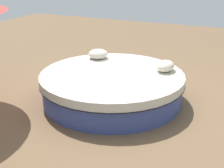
% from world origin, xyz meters
% --- Properties ---
extents(ground_plane, '(16.00, 16.00, 0.00)m').
position_xyz_m(ground_plane, '(0.00, 0.00, 0.00)').
color(ground_plane, brown).
extents(round_bed, '(2.61, 2.61, 0.53)m').
position_xyz_m(round_bed, '(0.00, 0.00, 0.27)').
color(round_bed, '#38478C').
rests_on(round_bed, ground_plane).
extents(throw_pillow_0, '(0.44, 0.32, 0.19)m').
position_xyz_m(throw_pillow_0, '(-0.52, 0.83, 0.63)').
color(throw_pillow_0, beige).
rests_on(throw_pillow_0, round_bed).
extents(throw_pillow_1, '(0.42, 0.40, 0.19)m').
position_xyz_m(throw_pillow_1, '(-0.70, -0.65, 0.62)').
color(throw_pillow_1, beige).
rests_on(throw_pillow_1, round_bed).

